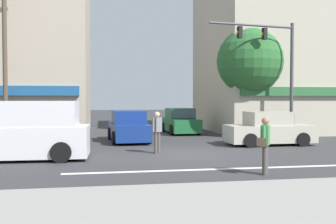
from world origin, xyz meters
name	(u,v)px	position (x,y,z in m)	size (l,w,h in m)	color
ground_plane	(186,154)	(0.00, 0.00, 0.00)	(120.00, 120.00, 0.00)	#333335
lane_marking_stripe	(210,169)	(0.00, -3.50, 0.00)	(9.00, 0.24, 0.01)	silver
sidewalk_curb	(284,213)	(0.00, -8.50, 0.08)	(40.00, 5.00, 0.16)	gray
building_right_corner	(301,53)	(10.56, 10.55, 5.43)	(13.22, 10.21, 10.87)	#B7AD99
street_tree	(250,61)	(5.04, 6.09, 4.31)	(3.77, 3.77, 6.21)	#4C3823
utility_pole_near_left	(5,57)	(-7.92, 4.96, 4.23)	(1.40, 0.22, 8.17)	brown
traffic_light_mast	(276,61)	(5.73, 4.18, 4.18)	(4.85, 0.86, 6.20)	#47474C
sedan_approaching_near	(269,130)	(4.51, 2.27, 0.71)	(4.10, 1.89, 1.58)	#B7B29E
sedan_crossing_rightbound	(129,128)	(-1.95, 4.87, 0.71)	(2.07, 4.19, 1.58)	navy
van_crossing_center	(26,132)	(-6.00, -0.48, 1.01)	(4.65, 2.15, 2.11)	silver
sedan_crossing_leftbound	(180,122)	(1.62, 9.13, 0.71)	(2.00, 4.16, 1.58)	#1E6033
pedestrian_foreground_with_bag	(265,142)	(1.33, -4.58, 0.95)	(0.55, 0.62, 1.67)	#4C4742
pedestrian_mid_crossing	(157,130)	(-1.12, 0.31, 0.95)	(0.44, 0.42, 1.67)	#4C4742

